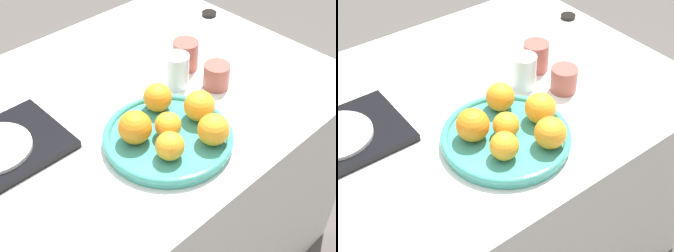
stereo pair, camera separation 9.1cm
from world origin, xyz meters
TOP-DOWN VIEW (x-y plane):
  - table at (0.00, 0.00)m, footprint 1.59×0.85m
  - fruit_platter at (0.18, -0.20)m, footprint 0.31×0.31m
  - orange_0 at (0.12, -0.16)m, footprint 0.08×0.08m
  - orange_1 at (0.14, -0.26)m, footprint 0.07×0.07m
  - orange_2 at (0.24, -0.29)m, footprint 0.07×0.07m
  - orange_3 at (0.18, -0.20)m, footprint 0.06×0.06m
  - orange_4 at (0.24, -0.11)m, footprint 0.07×0.07m
  - orange_5 at (0.28, -0.21)m, footprint 0.08×0.08m
  - water_glass at (0.36, -0.05)m, footprint 0.07×0.07m
  - cup_1 at (0.44, -0.13)m, footprint 0.07×0.07m
  - cup_2 at (0.44, -0.01)m, footprint 0.07×0.07m
  - soy_dish at (0.73, 0.16)m, footprint 0.05×0.05m

SIDE VIEW (x-z plane):
  - table at x=0.00m, z-range 0.00..0.72m
  - soy_dish at x=0.73m, z-range 0.72..0.73m
  - fruit_platter at x=0.18m, z-range 0.72..0.75m
  - cup_1 at x=0.44m, z-range 0.72..0.79m
  - cup_2 at x=0.44m, z-range 0.72..0.80m
  - water_glass at x=0.36m, z-range 0.72..0.81m
  - orange_3 at x=0.18m, z-range 0.74..0.80m
  - orange_1 at x=0.14m, z-range 0.74..0.80m
  - orange_4 at x=0.24m, z-range 0.74..0.81m
  - orange_2 at x=0.24m, z-range 0.74..0.81m
  - orange_5 at x=0.28m, z-range 0.74..0.81m
  - orange_0 at x=0.12m, z-range 0.74..0.82m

